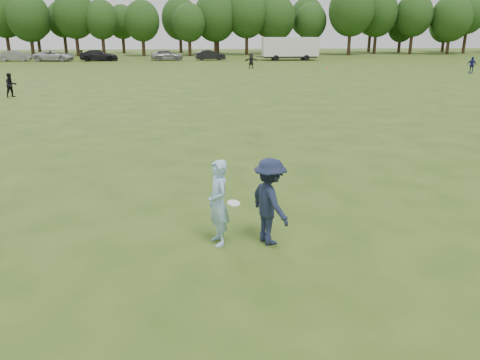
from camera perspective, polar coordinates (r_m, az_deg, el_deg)
The scene contains 15 objects.
ground at distance 10.36m, azimuth -3.89°, elevation -7.27°, with size 200.00×200.00×0.00m, color #2C4A14.
thrower at distance 9.83m, azimuth -2.68°, elevation -2.80°, with size 0.67×0.44×1.85m, color #92C1E3.
defender at distance 9.88m, azimuth 3.66°, elevation -2.63°, with size 1.22×0.70×1.88m, color #1A223A.
player_far_a at distance 35.47m, azimuth -26.15°, elevation 10.34°, with size 0.77×0.60×1.58m, color black.
player_far_b at distance 54.80m, azimuth 26.39°, elevation 12.45°, with size 0.98×0.41×1.67m, color navy.
player_far_d at distance 55.40m, azimuth 1.38°, elevation 14.32°, with size 1.60×0.51×1.72m, color black.
car_b at distance 74.94m, azimuth -25.77°, elevation 13.45°, with size 1.51×4.34×1.43m, color slate.
car_c at distance 72.76m, azimuth -21.72°, elevation 13.89°, with size 2.49×5.40×1.50m, color #BAB9BE.
car_d at distance 71.28m, azimuth -16.83°, elevation 14.33°, with size 2.14×5.26×1.53m, color black.
car_e at distance 70.26m, azimuth -8.90°, elevation 14.83°, with size 1.86×4.61×1.57m, color slate.
car_f at distance 70.38m, azimuth -3.64°, elevation 14.95°, with size 1.52×4.35×1.43m, color black.
field_cone at distance 56.66m, azimuth 10.65°, elevation 13.39°, with size 0.28×0.28×0.30m, color #F55E0C.
disc_in_play at distance 9.62m, azimuth -0.79°, elevation -2.85°, with size 0.32×0.32×0.09m.
cargo_trailer at distance 70.39m, azimuth 6.11°, elevation 15.75°, with size 9.00×2.75×3.20m.
treeline at distance 86.33m, azimuth -3.10°, elevation 19.20°, with size 130.35×18.39×11.74m.
Camera 1 is at (-0.10, -9.37, 4.41)m, focal length 35.00 mm.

